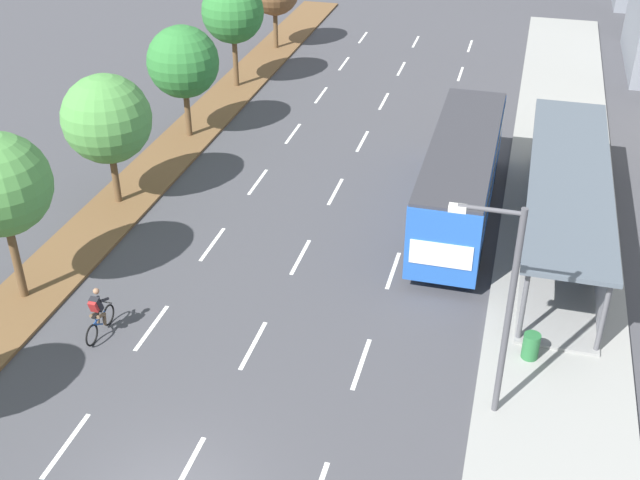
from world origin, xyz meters
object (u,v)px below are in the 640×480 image
median_tree_third (107,119)px  streetlight (504,301)px  bus (461,171)px  trash_bin (531,346)px  median_tree_fourth (183,62)px  median_tree_fifth (233,12)px  cyclist (98,314)px  bus_shelter (574,201)px

median_tree_third → streetlight: 18.03m
bus → streetlight: 11.34m
bus → trash_bin: 9.09m
median_tree_fourth → streetlight: bearing=-44.8°
median_tree_third → streetlight: size_ratio=0.83×
median_tree_third → median_tree_fourth: 7.01m
median_tree_third → median_tree_fifth: (0.09, 14.00, 0.46)m
median_tree_fourth → streetlight: streetlight is taller
cyclist → trash_bin: size_ratio=2.14×
cyclist → trash_bin: bearing=9.4°
median_tree_fourth → median_tree_third: bearing=-91.7°
bus → median_tree_fifth: size_ratio=1.95×
median_tree_third → trash_bin: size_ratio=6.37×
bus_shelter → streetlight: 10.45m
cyclist → median_tree_fifth: 22.67m
trash_bin → median_tree_third: bearing=160.7°
median_tree_fifth → streetlight: size_ratio=0.89×
bus → streetlight: size_ratio=1.74×
median_tree_fourth → median_tree_fifth: (-0.12, 7.00, 0.44)m
trash_bin → median_tree_fifth: bearing=130.1°
trash_bin → bus_shelter: bearing=81.7°
median_tree_fourth → trash_bin: median_tree_fourth is taller
bus → trash_bin: (3.20, -8.38, -1.49)m
streetlight → median_tree_fourth: bearing=135.2°
median_tree_fourth → median_tree_fifth: median_tree_fifth is taller
bus_shelter → trash_bin: bus_shelter is taller
cyclist → bus: bearing=46.1°
bus_shelter → median_tree_third: 18.15m
bus → median_tree_third: size_ratio=2.08×
bus_shelter → bus: 4.39m
bus → cyclist: 14.72m
bus_shelter → streetlight: bearing=-101.9°
trash_bin → bus: bearing=110.9°
streetlight → trash_bin: bearing=68.4°
median_tree_fifth → cyclist: bearing=-81.1°
bus_shelter → median_tree_fourth: 18.71m
median_tree_fifth → bus_shelter: bearing=-35.0°
median_tree_third → cyclist: bearing=-66.5°
median_tree_fifth → median_tree_fourth: bearing=-89.0°
streetlight → bus_shelter: bearing=78.1°
median_tree_fourth → streetlight: 22.07m
bus → median_tree_fifth: (-13.61, 11.56, 2.15)m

